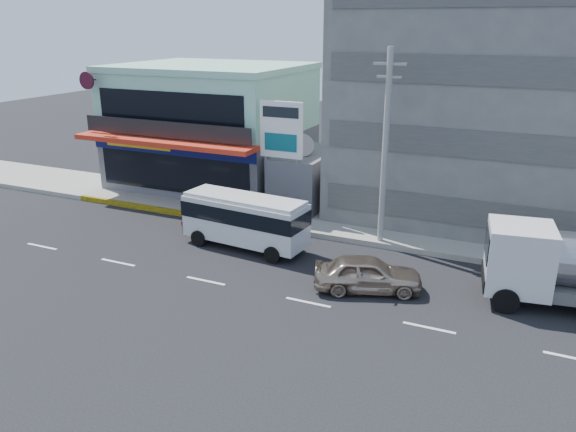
% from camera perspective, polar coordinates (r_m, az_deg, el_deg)
% --- Properties ---
extents(ground, '(120.00, 120.00, 0.00)m').
position_cam_1_polar(ground, '(25.74, -8.36, -6.54)').
color(ground, black).
rests_on(ground, ground).
extents(sidewalk, '(70.00, 5.00, 0.30)m').
position_cam_1_polar(sidewalk, '(31.85, 8.59, -1.15)').
color(sidewalk, gray).
rests_on(sidewalk, ground).
extents(shop_building, '(12.40, 11.70, 8.00)m').
position_cam_1_polar(shop_building, '(39.94, -7.65, 8.73)').
color(shop_building, '#48484D').
rests_on(shop_building, ground).
extents(concrete_building, '(16.00, 12.00, 14.00)m').
position_cam_1_polar(concrete_building, '(34.74, 19.86, 11.28)').
color(concrete_building, slate).
rests_on(concrete_building, ground).
extents(gap_structure, '(3.00, 6.00, 3.50)m').
position_cam_1_polar(gap_structure, '(35.16, 2.01, 3.73)').
color(gap_structure, '#48484D').
rests_on(gap_structure, ground).
extents(satellite_dish, '(1.50, 1.50, 0.15)m').
position_cam_1_polar(satellite_dish, '(33.83, 1.39, 6.30)').
color(satellite_dish, slate).
rests_on(satellite_dish, gap_structure).
extents(billboard, '(2.60, 0.18, 6.90)m').
position_cam_1_polar(billboard, '(32.14, -0.69, 8.09)').
color(billboard, gray).
rests_on(billboard, ground).
extents(utility_pole_near, '(1.60, 0.30, 10.00)m').
position_cam_1_polar(utility_pole_near, '(28.27, 9.84, 6.76)').
color(utility_pole_near, '#999993').
rests_on(utility_pole_near, ground).
extents(minibus, '(6.73, 2.79, 2.75)m').
position_cam_1_polar(minibus, '(28.66, -4.41, -0.14)').
color(minibus, silver).
rests_on(minibus, ground).
extents(sedan, '(4.98, 3.31, 1.58)m').
position_cam_1_polar(sedan, '(24.54, 8.10, -5.82)').
color(sedan, tan).
rests_on(sedan, ground).
extents(motorcycle_rider, '(1.94, 0.92, 2.39)m').
position_cam_1_polar(motorcycle_rider, '(31.48, -9.58, -0.22)').
color(motorcycle_rider, '#4C0A0E').
rests_on(motorcycle_rider, ground).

